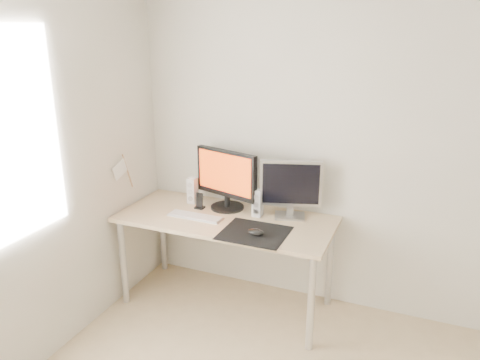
% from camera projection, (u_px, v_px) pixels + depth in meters
% --- Properties ---
extents(wall_back, '(3.50, 0.00, 3.50)m').
position_uv_depth(wall_back, '(367.00, 150.00, 3.29)').
color(wall_back, silver).
rests_on(wall_back, ground).
extents(mousepad, '(0.45, 0.40, 0.00)m').
position_uv_depth(mousepad, '(254.00, 233.00, 3.21)').
color(mousepad, black).
rests_on(mousepad, desk).
extents(mouse, '(0.12, 0.07, 0.04)m').
position_uv_depth(mouse, '(256.00, 232.00, 3.16)').
color(mouse, black).
rests_on(mouse, mousepad).
extents(desk, '(1.60, 0.70, 0.73)m').
position_uv_depth(desk, '(226.00, 227.00, 3.50)').
color(desk, '#D1B587').
rests_on(desk, ground).
extents(main_monitor, '(0.54, 0.32, 0.47)m').
position_uv_depth(main_monitor, '(226.00, 177.00, 3.56)').
color(main_monitor, black).
rests_on(main_monitor, desk).
extents(second_monitor, '(0.44, 0.22, 0.43)m').
position_uv_depth(second_monitor, '(291.00, 186.00, 3.40)').
color(second_monitor, '#ACACAE').
rests_on(second_monitor, desk).
extents(speaker_left, '(0.07, 0.08, 0.21)m').
position_uv_depth(speaker_left, '(193.00, 190.00, 3.73)').
color(speaker_left, white).
rests_on(speaker_left, desk).
extents(speaker_right, '(0.07, 0.08, 0.21)m').
position_uv_depth(speaker_right, '(258.00, 203.00, 3.47)').
color(speaker_right, silver).
rests_on(speaker_right, desk).
extents(keyboard, '(0.42, 0.13, 0.02)m').
position_uv_depth(keyboard, '(195.00, 216.00, 3.47)').
color(keyboard, '#B8B7BA').
rests_on(keyboard, desk).
extents(phone_dock, '(0.07, 0.06, 0.13)m').
position_uv_depth(phone_dock, '(200.00, 204.00, 3.63)').
color(phone_dock, black).
rests_on(phone_dock, desk).
extents(pennant, '(0.01, 0.23, 0.29)m').
position_uv_depth(pennant, '(122.00, 170.00, 3.53)').
color(pennant, '#A57F54').
rests_on(pennant, wall_left).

